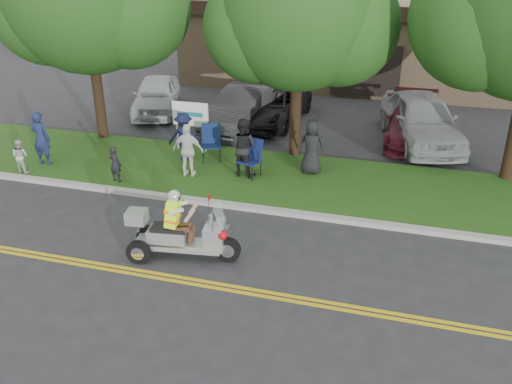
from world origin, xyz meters
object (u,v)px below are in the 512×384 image
(trike_scooter, at_px, (178,235))
(parked_car_far_right, at_px, (421,119))
(spectator_adult_mid, at_px, (243,147))
(spectator_adult_right, at_px, (188,150))
(parked_car_right, at_px, (414,122))
(lawn_chair_b, at_px, (211,140))
(parked_car_far_left, at_px, (157,95))
(lawn_chair_a, at_px, (251,155))
(parked_car_left, at_px, (245,107))
(spectator_adult_left, at_px, (41,138))
(parked_car_mid, at_px, (271,106))

(trike_scooter, distance_m, parked_car_far_right, 10.67)
(spectator_adult_mid, xyz_separation_m, spectator_adult_right, (-1.54, -0.50, -0.08))
(parked_car_right, xyz_separation_m, parked_car_far_right, (0.22, -0.20, 0.19))
(parked_car_far_right, bearing_deg, spectator_adult_right, -158.33)
(trike_scooter, distance_m, lawn_chair_b, 5.81)
(lawn_chair_b, height_order, parked_car_far_left, parked_car_far_left)
(lawn_chair_a, relative_size, parked_car_far_left, 0.26)
(parked_car_left, height_order, parked_car_far_right, parked_car_far_right)
(spectator_adult_left, bearing_deg, spectator_adult_right, -176.36)
(trike_scooter, distance_m, parked_car_mid, 10.24)
(parked_car_far_right, bearing_deg, parked_car_left, 163.33)
(lawn_chair_b, bearing_deg, lawn_chair_a, -48.79)
(parked_car_far_left, height_order, parked_car_left, parked_car_left)
(lawn_chair_b, height_order, spectator_adult_mid, spectator_adult_mid)
(parked_car_mid, relative_size, parked_car_right, 1.01)
(trike_scooter, height_order, parked_car_mid, trike_scooter)
(parked_car_far_right, bearing_deg, trike_scooter, -134.86)
(lawn_chair_a, bearing_deg, parked_car_right, 62.23)
(parked_car_far_left, xyz_separation_m, parked_car_left, (4.03, -0.77, 0.04))
(trike_scooter, height_order, parked_car_left, trike_scooter)
(lawn_chair_b, relative_size, parked_car_right, 0.24)
(trike_scooter, relative_size, parked_car_far_right, 0.50)
(lawn_chair_a, xyz_separation_m, parked_car_far_left, (-5.67, 5.44, -0.01))
(trike_scooter, xyz_separation_m, spectator_adult_right, (-1.49, 4.22, 0.32))
(spectator_adult_left, height_order, parked_car_left, spectator_adult_left)
(parked_car_left, bearing_deg, parked_car_right, 10.98)
(parked_car_far_left, xyz_separation_m, parked_car_right, (10.27, -0.63, -0.04))
(parked_car_mid, bearing_deg, lawn_chair_a, -76.86)
(lawn_chair_a, height_order, spectator_adult_left, spectator_adult_left)
(parked_car_far_left, height_order, parked_car_mid, parked_car_far_left)
(spectator_adult_mid, distance_m, parked_car_far_left, 7.69)
(lawn_chair_b, distance_m, spectator_adult_left, 5.28)
(parked_car_right, bearing_deg, parked_car_mid, 172.07)
(parked_car_far_left, bearing_deg, spectator_adult_mid, -63.31)
(lawn_chair_a, height_order, parked_car_far_left, parked_car_far_left)
(parked_car_mid, bearing_deg, spectator_adult_left, -127.24)
(spectator_adult_left, distance_m, parked_car_right, 12.54)
(trike_scooter, xyz_separation_m, spectator_adult_left, (-6.25, 3.82, 0.37))
(spectator_adult_right, bearing_deg, spectator_adult_mid, -164.48)
(spectator_adult_left, bearing_deg, lawn_chair_b, -160.82)
(spectator_adult_right, bearing_deg, trike_scooter, 106.81)
(lawn_chair_a, distance_m, parked_car_mid, 5.54)
(parked_car_mid, height_order, parked_car_right, parked_car_right)
(parked_car_left, distance_m, parked_car_far_right, 6.46)
(lawn_chair_a, bearing_deg, parked_car_mid, 114.52)
(spectator_adult_left, height_order, spectator_adult_mid, spectator_adult_mid)
(spectator_adult_mid, height_order, parked_car_far_right, spectator_adult_mid)
(spectator_adult_mid, bearing_deg, lawn_chair_a, -164.41)
(lawn_chair_b, bearing_deg, spectator_adult_mid, -53.92)
(trike_scooter, distance_m, parked_car_left, 9.51)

